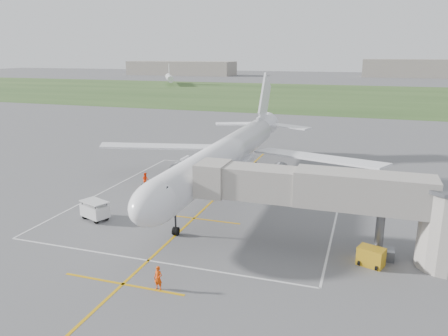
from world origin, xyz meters
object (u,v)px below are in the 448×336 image
(baggage_cart, at_px, (95,210))
(airliner, at_px, (226,155))
(ramp_worker_wing, at_px, (145,180))
(gpu_unit, at_px, (371,257))
(jet_bridge, at_px, (353,201))
(ramp_worker_nose, at_px, (158,278))

(baggage_cart, bearing_deg, airliner, 77.52)
(ramp_worker_wing, bearing_deg, gpu_unit, 179.83)
(jet_bridge, distance_m, ramp_worker_wing, 28.62)
(gpu_unit, xyz_separation_m, baggage_cart, (-26.97, 1.61, 0.27))
(airliner, xyz_separation_m, jet_bridge, (15.72, -14.25, 0.35))
(gpu_unit, height_order, baggage_cart, baggage_cart)
(airliner, height_order, baggage_cart, airliner)
(airliner, relative_size, jet_bridge, 2.00)
(gpu_unit, bearing_deg, ramp_worker_nose, -129.48)
(ramp_worker_nose, distance_m, ramp_worker_wing, 25.66)
(jet_bridge, relative_size, baggage_cart, 7.11)
(gpu_unit, relative_size, ramp_worker_nose, 1.29)
(gpu_unit, xyz_separation_m, ramp_worker_wing, (-27.51, 13.42, 0.17))
(airliner, distance_m, ramp_worker_nose, 25.00)
(airliner, distance_m, jet_bridge, 21.22)
(jet_bridge, relative_size, ramp_worker_nose, 12.92)
(jet_bridge, xyz_separation_m, ramp_worker_wing, (-25.78, 11.83, -3.82))
(gpu_unit, height_order, ramp_worker_wing, ramp_worker_wing)
(jet_bridge, bearing_deg, ramp_worker_wing, 155.34)
(baggage_cart, relative_size, ramp_worker_wing, 1.79)
(baggage_cart, xyz_separation_m, ramp_worker_nose, (12.38, -10.36, -0.12))
(baggage_cart, distance_m, ramp_worker_wing, 11.82)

